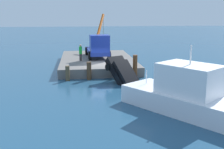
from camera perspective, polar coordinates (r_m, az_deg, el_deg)
The scene contains 10 objects.
ground at distance 29.79m, azimuth -2.53°, elevation 0.39°, with size 200.00×200.00×0.00m, color navy.
dock at distance 33.62m, azimuth -3.07°, elevation 2.60°, with size 13.42×8.49×0.93m, color slate.
crane_truck at distance 33.44m, azimuth -2.82°, elevation 5.74°, with size 10.00×3.00×5.17m.
dock_worker at distance 31.54m, azimuth -6.45°, elevation 4.49°, with size 0.34×0.34×1.85m.
salvaged_car at distance 25.18m, azimuth 2.67°, elevation -0.52°, with size 4.23×3.44×3.66m.
moored_yacht at distance 17.75m, azimuth 20.44°, elevation -7.18°, with size 11.26×9.39×5.67m.
piling_near at distance 26.46m, azimuth -9.07°, elevation 0.24°, with size 0.40×0.40×1.41m, color brown.
piling_mid at distance 26.58m, azimuth -4.72°, elevation 0.75°, with size 0.44×0.44×1.71m, color brown.
piling_far at distance 26.75m, azimuth 0.67°, elevation 1.25°, with size 0.29×0.29×2.06m, color brown.
piling_end at distance 27.14m, azimuth 4.73°, elevation 1.61°, with size 0.44×0.44×2.27m, color brown.
Camera 1 is at (29.03, -2.23, 6.29)m, focal length 44.71 mm.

